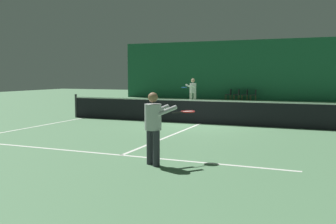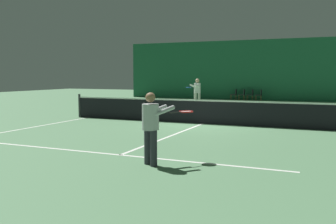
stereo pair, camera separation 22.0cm
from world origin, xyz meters
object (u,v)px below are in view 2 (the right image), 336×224
(player_far, at_px, (197,90))
(courtside_chair_3, at_px, (260,94))
(courtside_chair_1, at_px, (243,94))
(courtside_chair_2, at_px, (251,94))
(tennis_net, at_px, (203,111))
(player_near, at_px, (152,123))
(courtside_chair_0, at_px, (234,94))

(player_far, height_order, courtside_chair_3, player_far)
(courtside_chair_1, relative_size, courtside_chair_2, 1.00)
(tennis_net, height_order, courtside_chair_3, tennis_net)
(courtside_chair_1, distance_m, courtside_chair_3, 1.30)
(player_near, bearing_deg, courtside_chair_2, 36.95)
(courtside_chair_0, bearing_deg, player_far, -4.38)
(courtside_chair_0, relative_size, courtside_chair_1, 1.00)
(courtside_chair_2, height_order, courtside_chair_3, same)
(tennis_net, relative_size, player_far, 6.96)
(player_far, height_order, courtside_chair_2, player_far)
(tennis_net, bearing_deg, courtside_chair_3, 91.15)
(tennis_net, distance_m, courtside_chair_1, 14.93)
(player_near, height_order, courtside_chair_2, player_near)
(player_near, bearing_deg, courtside_chair_3, 35.26)
(tennis_net, xyz_separation_m, player_near, (1.15, -6.99, 0.40))
(player_far, bearing_deg, courtside_chair_0, -172.58)
(courtside_chair_3, bearing_deg, courtside_chair_1, -90.00)
(player_near, relative_size, player_far, 0.91)
(player_near, distance_m, courtside_chair_3, 21.88)
(player_far, xyz_separation_m, courtside_chair_0, (0.57, 7.40, -0.52))
(player_far, relative_size, courtside_chair_3, 2.05)
(courtside_chair_0, xyz_separation_m, courtside_chair_3, (1.94, 0.00, 0.00))
(player_far, bearing_deg, player_near, 27.11)
(tennis_net, xyz_separation_m, courtside_chair_0, (-2.24, 14.84, -0.03))
(courtside_chair_0, distance_m, courtside_chair_3, 1.94)
(player_near, bearing_deg, courtside_chair_0, 40.30)
(player_near, bearing_deg, courtside_chair_1, 38.63)
(tennis_net, height_order, courtside_chair_2, tennis_net)
(player_near, distance_m, courtside_chair_0, 22.10)
(tennis_net, bearing_deg, player_far, 110.66)
(tennis_net, bearing_deg, player_near, -80.68)
(player_near, xyz_separation_m, courtside_chair_1, (-2.74, 21.83, -0.43))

